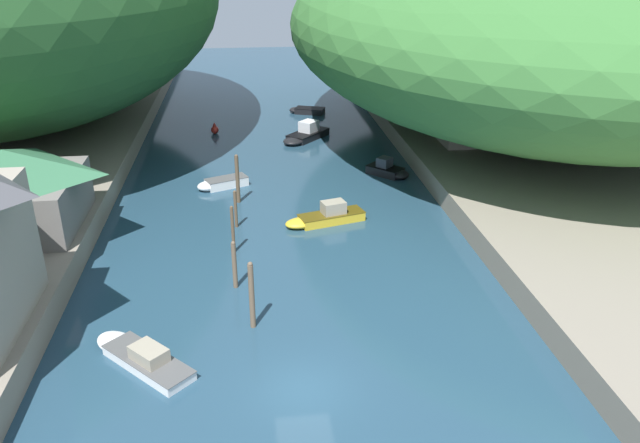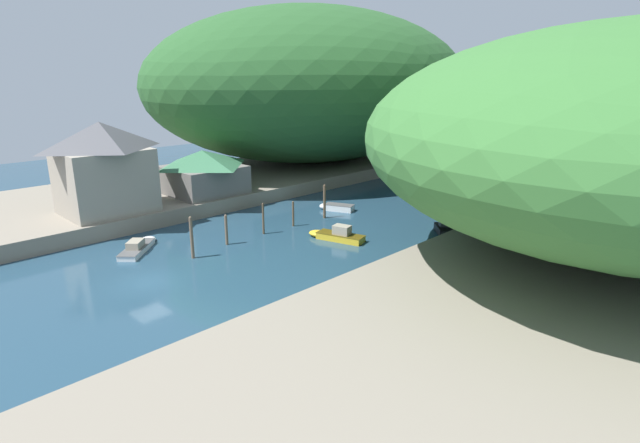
{
  "view_description": "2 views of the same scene",
  "coord_description": "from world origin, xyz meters",
  "px_view_note": "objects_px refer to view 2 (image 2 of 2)",
  "views": [
    {
      "loc": [
        -1.87,
        -21.26,
        17.53
      ],
      "look_at": [
        2.17,
        12.24,
        2.34
      ],
      "focal_mm": 35.0,
      "sensor_mm": 36.0,
      "label": 1
    },
    {
      "loc": [
        33.24,
        -15.13,
        14.88
      ],
      "look_at": [
        2.91,
        15.23,
        2.12
      ],
      "focal_mm": 28.0,
      "sensor_mm": 36.0,
      "label": 2
    }
  ],
  "objects_px": {
    "boat_navy_launch": "(452,199)",
    "boat_yellow_tender": "(446,230)",
    "waterfront_building": "(104,166)",
    "channel_buoy_near": "(407,185)",
    "boat_near_quay": "(500,189)",
    "person_on_quay": "(224,188)",
    "boathouse_shed": "(203,171)",
    "boat_open_rowboat": "(335,235)",
    "right_bank_cottage": "(555,197)",
    "boat_red_skiff": "(139,246)",
    "boat_white_cruiser": "(335,207)",
    "person_by_boathouse": "(131,205)"
  },
  "relations": [
    {
      "from": "waterfront_building",
      "to": "channel_buoy_near",
      "type": "bearing_deg",
      "value": 73.44
    },
    {
      "from": "person_on_quay",
      "to": "person_by_boathouse",
      "type": "height_order",
      "value": "same"
    },
    {
      "from": "boat_near_quay",
      "to": "boat_white_cruiser",
      "type": "xyz_separation_m",
      "value": [
        -8.83,
        -22.16,
        0.04
      ]
    },
    {
      "from": "boathouse_shed",
      "to": "person_by_boathouse",
      "type": "xyz_separation_m",
      "value": [
        2.94,
        -10.1,
        -1.59
      ]
    },
    {
      "from": "boat_navy_launch",
      "to": "boat_white_cruiser",
      "type": "height_order",
      "value": "boat_navy_launch"
    },
    {
      "from": "waterfront_building",
      "to": "boat_yellow_tender",
      "type": "relative_size",
      "value": 2.44
    },
    {
      "from": "boat_yellow_tender",
      "to": "boat_white_cruiser",
      "type": "xyz_separation_m",
      "value": [
        -13.59,
        -1.14,
        -0.1
      ]
    },
    {
      "from": "boat_yellow_tender",
      "to": "channel_buoy_near",
      "type": "distance_m",
      "value": 20.23
    },
    {
      "from": "boat_open_rowboat",
      "to": "person_on_quay",
      "type": "xyz_separation_m",
      "value": [
        -15.84,
        -1.36,
        2.11
      ]
    },
    {
      "from": "waterfront_building",
      "to": "boat_yellow_tender",
      "type": "xyz_separation_m",
      "value": [
        25.21,
        21.83,
        -5.73
      ]
    },
    {
      "from": "boat_navy_launch",
      "to": "boat_yellow_tender",
      "type": "relative_size",
      "value": 1.54
    },
    {
      "from": "boathouse_shed",
      "to": "person_by_boathouse",
      "type": "distance_m",
      "value": 10.64
    },
    {
      "from": "boat_yellow_tender",
      "to": "person_by_boathouse",
      "type": "bearing_deg",
      "value": -2.13
    },
    {
      "from": "boat_near_quay",
      "to": "boat_white_cruiser",
      "type": "bearing_deg",
      "value": 179.05
    },
    {
      "from": "waterfront_building",
      "to": "boat_red_skiff",
      "type": "height_order",
      "value": "waterfront_building"
    },
    {
      "from": "boat_yellow_tender",
      "to": "boat_red_skiff",
      "type": "height_order",
      "value": "boat_yellow_tender"
    },
    {
      "from": "boathouse_shed",
      "to": "boat_open_rowboat",
      "type": "relative_size",
      "value": 1.45
    },
    {
      "from": "waterfront_building",
      "to": "boat_white_cruiser",
      "type": "relative_size",
      "value": 2.12
    },
    {
      "from": "waterfront_building",
      "to": "boat_near_quay",
      "type": "height_order",
      "value": "waterfront_building"
    },
    {
      "from": "boat_white_cruiser",
      "to": "boathouse_shed",
      "type": "bearing_deg",
      "value": 104.7
    },
    {
      "from": "boat_near_quay",
      "to": "person_by_boathouse",
      "type": "distance_m",
      "value": 45.38
    },
    {
      "from": "boat_navy_launch",
      "to": "person_on_quay",
      "type": "relative_size",
      "value": 3.34
    },
    {
      "from": "boat_red_skiff",
      "to": "person_by_boathouse",
      "type": "bearing_deg",
      "value": 114.51
    },
    {
      "from": "person_by_boathouse",
      "to": "boat_white_cruiser",
      "type": "bearing_deg",
      "value": -36.67
    },
    {
      "from": "waterfront_building",
      "to": "boat_red_skiff",
      "type": "distance_m",
      "value": 10.4
    },
    {
      "from": "boat_yellow_tender",
      "to": "channel_buoy_near",
      "type": "bearing_deg",
      "value": -88.43
    },
    {
      "from": "boat_near_quay",
      "to": "person_on_quay",
      "type": "height_order",
      "value": "person_on_quay"
    },
    {
      "from": "waterfront_building",
      "to": "right_bank_cottage",
      "type": "height_order",
      "value": "waterfront_building"
    },
    {
      "from": "boat_white_cruiser",
      "to": "boat_yellow_tender",
      "type": "bearing_deg",
      "value": -108.46
    },
    {
      "from": "boathouse_shed",
      "to": "boat_open_rowboat",
      "type": "distance_m",
      "value": 19.62
    },
    {
      "from": "boathouse_shed",
      "to": "boat_white_cruiser",
      "type": "xyz_separation_m",
      "value": [
        12.02,
        9.38,
        -3.79
      ]
    },
    {
      "from": "waterfront_building",
      "to": "person_on_quay",
      "type": "bearing_deg",
      "value": 75.92
    },
    {
      "from": "boat_navy_launch",
      "to": "boat_yellow_tender",
      "type": "height_order",
      "value": "boat_navy_launch"
    },
    {
      "from": "right_bank_cottage",
      "to": "boat_red_skiff",
      "type": "distance_m",
      "value": 37.31
    },
    {
      "from": "waterfront_building",
      "to": "boat_red_skiff",
      "type": "relative_size",
      "value": 1.64
    },
    {
      "from": "boat_white_cruiser",
      "to": "boat_red_skiff",
      "type": "distance_m",
      "value": 22.06
    },
    {
      "from": "boat_open_rowboat",
      "to": "boat_near_quay",
      "type": "xyz_separation_m",
      "value": [
        1.67,
        29.73,
        -0.13
      ]
    },
    {
      "from": "person_on_quay",
      "to": "boat_near_quay",
      "type": "bearing_deg",
      "value": -20.5
    },
    {
      "from": "boathouse_shed",
      "to": "boat_yellow_tender",
      "type": "bearing_deg",
      "value": 22.32
    },
    {
      "from": "waterfront_building",
      "to": "boat_navy_launch",
      "type": "relative_size",
      "value": 1.58
    },
    {
      "from": "person_on_quay",
      "to": "person_by_boathouse",
      "type": "relative_size",
      "value": 1.0
    },
    {
      "from": "boat_yellow_tender",
      "to": "person_on_quay",
      "type": "height_order",
      "value": "person_on_quay"
    },
    {
      "from": "boat_yellow_tender",
      "to": "person_on_quay",
      "type": "distance_m",
      "value": 24.52
    },
    {
      "from": "channel_buoy_near",
      "to": "person_on_quay",
      "type": "bearing_deg",
      "value": -107.74
    },
    {
      "from": "boathouse_shed",
      "to": "channel_buoy_near",
      "type": "bearing_deg",
      "value": 65.75
    },
    {
      "from": "boathouse_shed",
      "to": "boat_open_rowboat",
      "type": "xyz_separation_m",
      "value": [
        19.19,
        1.81,
        -3.7
      ]
    },
    {
      "from": "right_bank_cottage",
      "to": "boat_navy_launch",
      "type": "bearing_deg",
      "value": 156.16
    },
    {
      "from": "boathouse_shed",
      "to": "person_on_quay",
      "type": "distance_m",
      "value": 3.73
    },
    {
      "from": "boathouse_shed",
      "to": "person_on_quay",
      "type": "relative_size",
      "value": 4.97
    },
    {
      "from": "boat_navy_launch",
      "to": "person_by_boathouse",
      "type": "height_order",
      "value": "person_by_boathouse"
    }
  ]
}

